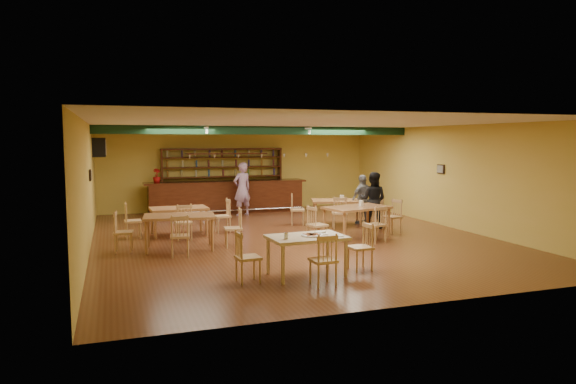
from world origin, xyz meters
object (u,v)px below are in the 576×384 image
object	(u,v)px
dining_table_b	(337,212)
patron_right_a	(373,200)
dining_table_a	(179,221)
dining_table_d	(357,222)
patron_bar	(242,189)
near_table	(307,256)
dining_table_c	(180,232)
bar_counter	(227,197)

from	to	relation	value
dining_table_b	patron_right_a	xyz separation A→B (m)	(0.80, -0.80, 0.44)
dining_table_b	dining_table_a	bearing A→B (deg)	-159.04
dining_table_b	patron_right_a	bearing A→B (deg)	-26.73
dining_table_d	patron_bar	distance (m)	5.31
dining_table_d	near_table	size ratio (longest dim) A/B	1.16
dining_table_a	near_table	world-z (taller)	near_table
dining_table_c	dining_table_d	world-z (taller)	dining_table_d
dining_table_a	patron_bar	size ratio (longest dim) A/B	0.83
patron_right_a	bar_counter	bearing A→B (deg)	-9.94
dining_table_a	patron_bar	world-z (taller)	patron_bar
dining_table_a	near_table	size ratio (longest dim) A/B	1.05
bar_counter	patron_bar	bearing A→B (deg)	-66.23
near_table	patron_right_a	bearing A→B (deg)	46.39
dining_table_b	dining_table_c	size ratio (longest dim) A/B	0.92
dining_table_d	patron_right_a	size ratio (longest dim) A/B	1.02
dining_table_b	patron_right_a	size ratio (longest dim) A/B	0.92
dining_table_a	dining_table_b	xyz separation A→B (m)	(4.78, 0.22, -0.00)
dining_table_c	dining_table_b	bearing A→B (deg)	29.39
patron_bar	bar_counter	bearing A→B (deg)	-85.23
dining_table_c	near_table	world-z (taller)	dining_table_c
near_table	bar_counter	bearing A→B (deg)	84.16
dining_table_d	near_table	distance (m)	4.12
dining_table_c	dining_table_d	size ratio (longest dim) A/B	0.98
patron_bar	dining_table_a	bearing A→B (deg)	31.35
bar_counter	dining_table_b	bearing A→B (deg)	-53.88
bar_counter	near_table	bearing A→B (deg)	-92.41
patron_bar	patron_right_a	distance (m)	4.73
near_table	patron_bar	bearing A→B (deg)	81.36
bar_counter	near_table	distance (m)	8.95
dining_table_c	patron_right_a	size ratio (longest dim) A/B	1.00
dining_table_c	near_table	xyz separation A→B (m)	(1.98, -3.21, -0.02)
bar_counter	dining_table_a	bearing A→B (deg)	-119.09
near_table	dining_table_c	bearing A→B (deg)	118.28
dining_table_b	patron_bar	size ratio (longest dim) A/B	0.83
dining_table_c	near_table	size ratio (longest dim) A/B	1.14
dining_table_d	patron_right_a	distance (m)	1.84
bar_counter	dining_table_b	distance (m)	4.49
bar_counter	dining_table_a	size ratio (longest dim) A/B	3.77
patron_right_a	dining_table_b	bearing A→B (deg)	-2.84
near_table	patron_bar	world-z (taller)	patron_bar
dining_table_a	patron_right_a	distance (m)	5.63
dining_table_d	near_table	bearing A→B (deg)	-143.40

